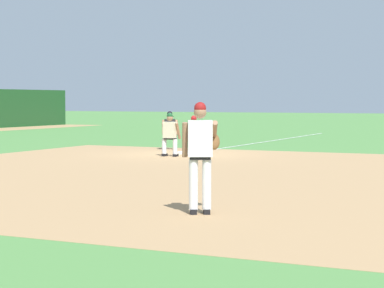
% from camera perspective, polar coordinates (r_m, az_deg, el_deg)
% --- Properties ---
extents(ground_plane, '(160.00, 160.00, 0.00)m').
position_cam_1_polar(ground_plane, '(25.98, -0.69, -0.79)').
color(ground_plane, '#518942').
extents(infield_dirt_patch, '(18.00, 18.00, 0.01)m').
position_cam_1_polar(infield_dirt_patch, '(19.19, -0.27, -2.26)').
color(infield_dirt_patch, tan).
rests_on(infield_dirt_patch, ground).
extents(foul_line_stripe, '(17.70, 0.10, 0.00)m').
position_cam_1_polar(foul_line_stripe, '(34.13, 5.87, 0.21)').
color(foul_line_stripe, white).
rests_on(foul_line_stripe, ground).
extents(first_base_bag, '(0.38, 0.38, 0.09)m').
position_cam_1_polar(first_base_bag, '(25.98, -0.69, -0.69)').
color(first_base_bag, white).
rests_on(first_base_bag, ground).
extents(baseball, '(0.07, 0.07, 0.07)m').
position_cam_1_polar(baseball, '(20.27, 0.13, -1.87)').
color(baseball, white).
rests_on(baseball, ground).
extents(pitcher, '(0.83, 0.59, 1.86)m').
position_cam_1_polar(pitcher, '(12.36, 0.69, -0.50)').
color(pitcher, black).
rests_on(pitcher, ground).
extents(first_baseman, '(0.84, 0.99, 1.34)m').
position_cam_1_polar(first_baseman, '(26.29, 0.18, 0.86)').
color(first_baseman, black).
rests_on(first_baseman, ground).
extents(baserunner, '(0.45, 0.61, 1.46)m').
position_cam_1_polar(baserunner, '(24.91, -1.70, 0.86)').
color(baserunner, black).
rests_on(baserunner, ground).
extents(umpire, '(0.62, 0.67, 1.46)m').
position_cam_1_polar(umpire, '(28.38, -1.70, 1.17)').
color(umpire, black).
rests_on(umpire, ground).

